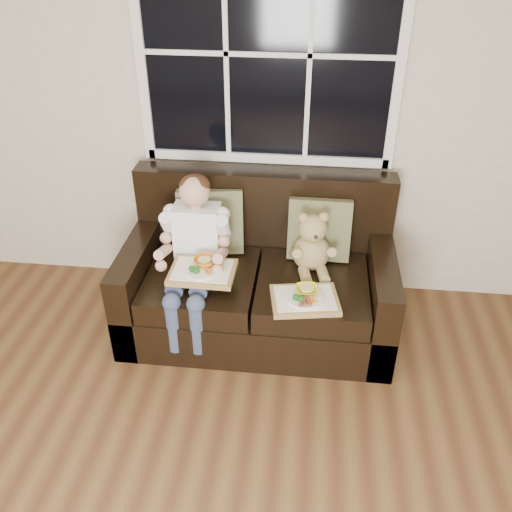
# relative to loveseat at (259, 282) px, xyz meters

# --- Properties ---
(room_walls) EXTENTS (4.52, 5.02, 2.71)m
(room_walls) POSITION_rel_loveseat_xyz_m (-0.35, -2.02, 1.28)
(room_walls) COLOR beige
(room_walls) RESTS_ON ground
(window_back) EXTENTS (1.62, 0.04, 1.37)m
(window_back) POSITION_rel_loveseat_xyz_m (0.00, 0.46, 1.34)
(window_back) COLOR black
(window_back) RESTS_ON room_walls
(loveseat) EXTENTS (1.70, 0.92, 0.96)m
(loveseat) POSITION_rel_loveseat_xyz_m (0.00, 0.00, 0.00)
(loveseat) COLOR black
(loveseat) RESTS_ON ground
(pillow_left) EXTENTS (0.45, 0.26, 0.44)m
(pillow_left) POSITION_rel_loveseat_xyz_m (-0.34, 0.15, 0.35)
(pillow_left) COLOR #676D43
(pillow_left) RESTS_ON loveseat
(pillow_right) EXTENTS (0.40, 0.19, 0.41)m
(pillow_right) POSITION_rel_loveseat_xyz_m (0.37, 0.15, 0.34)
(pillow_right) COLOR #676D43
(pillow_right) RESTS_ON loveseat
(child) EXTENTS (0.41, 0.61, 0.94)m
(child) POSITION_rel_loveseat_xyz_m (-0.38, -0.12, 0.35)
(child) COLOR white
(child) RESTS_ON loveseat
(teddy_bear) EXTENTS (0.27, 0.33, 0.41)m
(teddy_bear) POSITION_rel_loveseat_xyz_m (0.33, -0.00, 0.30)
(teddy_bear) COLOR tan
(teddy_bear) RESTS_ON loveseat
(tray_left) EXTENTS (0.39, 0.30, 0.09)m
(tray_left) POSITION_rel_loveseat_xyz_m (-0.31, -0.28, 0.27)
(tray_left) COLOR #AB854D
(tray_left) RESTS_ON child
(tray_right) EXTENTS (0.43, 0.36, 0.09)m
(tray_right) POSITION_rel_loveseat_xyz_m (0.31, -0.36, 0.17)
(tray_right) COLOR #AB854D
(tray_right) RESTS_ON loveseat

